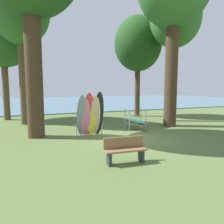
% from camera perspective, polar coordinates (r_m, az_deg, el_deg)
% --- Properties ---
extents(ground_plane, '(80.00, 80.00, 0.00)m').
position_cam_1_polar(ground_plane, '(10.39, 5.07, -7.15)').
color(ground_plane, '#566B38').
extents(lake_water, '(80.00, 36.00, 0.10)m').
position_cam_1_polar(lake_water, '(38.04, -14.81, 2.76)').
color(lake_water, slate).
rests_on(lake_water, ground).
extents(tree_mid_behind, '(4.00, 4.00, 8.45)m').
position_cam_1_polar(tree_mid_behind, '(18.64, 7.09, 17.84)').
color(tree_mid_behind, '#4C3823').
rests_on(tree_mid_behind, ground).
extents(tree_far_left_back, '(3.71, 3.71, 9.52)m').
position_cam_1_polar(tree_far_left_back, '(16.01, -23.73, 23.48)').
color(tree_far_left_back, brown).
rests_on(tree_far_left_back, ground).
extents(tree_far_right_back, '(3.60, 3.60, 9.48)m').
position_cam_1_polar(tree_far_right_back, '(16.87, 16.89, 22.90)').
color(tree_far_right_back, '#42301E').
rests_on(tree_far_right_back, ground).
extents(tree_deep_back, '(4.73, 4.73, 9.43)m').
position_cam_1_polar(tree_deep_back, '(18.46, -27.73, 19.07)').
color(tree_deep_back, brown).
rests_on(tree_deep_back, ground).
extents(leaning_board_pile, '(1.47, 0.84, 2.28)m').
position_cam_1_polar(leaning_board_pile, '(10.69, -5.93, -0.98)').
color(leaning_board_pile, gray).
rests_on(leaning_board_pile, ground).
extents(board_storage_rack, '(1.15, 2.13, 1.25)m').
position_cam_1_polar(board_storage_rack, '(12.53, 6.21, -2.58)').
color(board_storage_rack, '#9EA0A5').
rests_on(board_storage_rack, ground).
extents(park_bench, '(1.43, 0.51, 0.85)m').
position_cam_1_polar(park_bench, '(6.98, 3.54, -10.17)').
color(park_bench, '#2D2D33').
rests_on(park_bench, ground).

